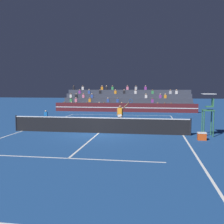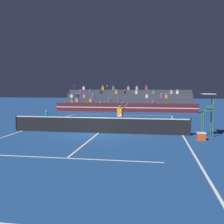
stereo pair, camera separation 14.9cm
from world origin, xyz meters
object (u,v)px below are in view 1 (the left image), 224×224
(tennis_player, at_px, (121,115))
(tennis_ball, at_px, (138,116))
(ball_kid_courtside, at_px, (46,115))
(umpire_chair, at_px, (209,109))
(equipment_cooler, at_px, (202,136))

(tennis_player, relative_size, tennis_ball, 33.47)
(ball_kid_courtside, xyz_separation_m, tennis_ball, (8.84, 3.26, -0.30))
(umpire_chair, distance_m, tennis_ball, 11.73)
(tennis_ball, xyz_separation_m, equipment_cooler, (4.37, -11.87, 0.19))
(tennis_player, bearing_deg, umpire_chair, -23.99)
(ball_kid_courtside, xyz_separation_m, equipment_cooler, (13.21, -8.62, -0.10))
(tennis_ball, distance_m, equipment_cooler, 12.65)
(equipment_cooler, bearing_deg, tennis_ball, 110.20)
(tennis_ball, height_order, equipment_cooler, equipment_cooler)
(umpire_chair, bearing_deg, equipment_cooler, -114.08)
(umpire_chair, bearing_deg, tennis_player, 156.01)
(tennis_player, xyz_separation_m, equipment_cooler, (5.25, -4.01, -0.75))
(tennis_ball, relative_size, equipment_cooler, 0.14)
(ball_kid_courtside, bearing_deg, tennis_ball, 20.21)
(tennis_player, distance_m, tennis_ball, 7.97)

